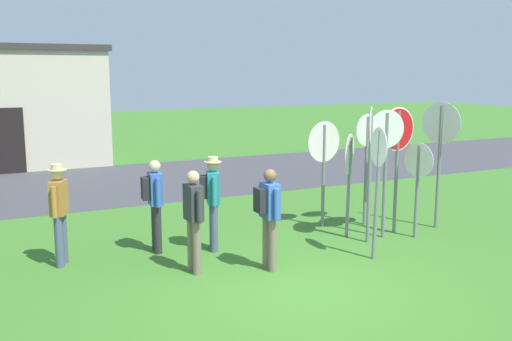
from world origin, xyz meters
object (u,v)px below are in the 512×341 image
at_px(person_in_blue, 59,209).
at_px(stop_sign_tallest, 378,171).
at_px(stop_sign_low_front, 386,151).
at_px(stop_sign_rear_left, 398,146).
at_px(stop_sign_center_cluster, 418,174).
at_px(stop_sign_leaning_left, 370,152).
at_px(stop_sign_rear_right, 440,141).
at_px(stop_sign_leaning_right, 366,151).
at_px(person_near_signs, 194,216).
at_px(person_with_sunhat, 212,196).
at_px(stop_sign_nearest, 349,167).
at_px(person_on_left, 154,199).
at_px(stop_sign_far_back, 324,155).
at_px(person_in_teal, 269,212).

bearing_deg(person_in_blue, stop_sign_tallest, -22.55).
bearing_deg(stop_sign_low_front, stop_sign_rear_left, 21.73).
relative_size(stop_sign_rear_left, stop_sign_center_cluster, 1.35).
distance_m(stop_sign_leaning_left, person_in_blue, 5.66).
height_order(stop_sign_low_front, stop_sign_leaning_left, stop_sign_leaning_left).
height_order(stop_sign_tallest, stop_sign_rear_right, stop_sign_rear_right).
relative_size(stop_sign_tallest, stop_sign_center_cluster, 1.22).
bearing_deg(stop_sign_leaning_right, person_near_signs, -164.12).
xyz_separation_m(stop_sign_low_front, stop_sign_leaning_right, (0.26, 0.95, -0.12)).
distance_m(stop_sign_center_cluster, person_in_blue, 6.67).
relative_size(stop_sign_center_cluster, person_near_signs, 1.12).
bearing_deg(person_with_sunhat, person_in_blue, 172.39).
relative_size(stop_sign_low_front, stop_sign_rear_right, 0.96).
height_order(stop_sign_rear_left, stop_sign_leaning_right, stop_sign_rear_left).
distance_m(stop_sign_nearest, person_in_blue, 5.40).
height_order(stop_sign_center_cluster, person_on_left, stop_sign_center_cluster).
distance_m(stop_sign_rear_right, stop_sign_center_cluster, 1.11).
bearing_deg(stop_sign_far_back, stop_sign_rear_left, -43.25).
xyz_separation_m(stop_sign_center_cluster, person_in_teal, (-3.49, -0.40, -0.29)).
bearing_deg(person_in_blue, stop_sign_nearest, -7.81).
bearing_deg(stop_sign_center_cluster, person_near_signs, 179.83).
height_order(stop_sign_leaning_right, person_in_blue, stop_sign_leaning_right).
distance_m(stop_sign_leaning_right, stop_sign_center_cluster, 1.32).
height_order(stop_sign_rear_right, stop_sign_leaning_left, stop_sign_rear_right).
relative_size(person_near_signs, person_with_sunhat, 0.97).
bearing_deg(stop_sign_rear_left, person_on_left, 169.44).
relative_size(stop_sign_far_back, stop_sign_leaning_right, 0.94).
bearing_deg(person_in_blue, person_with_sunhat, -7.61).
height_order(stop_sign_tallest, person_in_teal, stop_sign_tallest).
bearing_deg(stop_sign_rear_left, stop_sign_center_cluster, -72.18).
height_order(stop_sign_far_back, person_in_teal, stop_sign_far_back).
relative_size(person_in_teal, person_on_left, 1.00).
xyz_separation_m(stop_sign_leaning_right, stop_sign_leaning_left, (-0.74, -1.09, 0.16)).
bearing_deg(person_near_signs, stop_sign_leaning_right, 15.88).
height_order(person_on_left, person_with_sunhat, person_with_sunhat).
xyz_separation_m(stop_sign_low_front, person_near_signs, (-4.06, -0.28, -0.77)).
bearing_deg(person_in_blue, person_in_teal, -29.77).
bearing_deg(stop_sign_far_back, stop_sign_leaning_left, -82.56).
xyz_separation_m(stop_sign_center_cluster, person_with_sunhat, (-3.92, 1.00, -0.26)).
bearing_deg(stop_sign_rear_left, person_with_sunhat, 171.93).
bearing_deg(stop_sign_nearest, stop_sign_rear_left, -8.24).
xyz_separation_m(stop_sign_low_front, person_in_blue, (-5.96, 1.05, -0.74)).
bearing_deg(stop_sign_leaning_right, stop_sign_rear_left, -77.88).
xyz_separation_m(person_in_blue, person_near_signs, (1.90, -1.33, -0.03)).
bearing_deg(person_in_teal, stop_sign_rear_left, 14.42).
relative_size(stop_sign_rear_left, person_near_signs, 1.51).
bearing_deg(person_near_signs, person_in_blue, 144.95).
xyz_separation_m(stop_sign_rear_left, stop_sign_low_front, (-0.42, -0.17, -0.06)).
xyz_separation_m(person_in_blue, person_on_left, (1.64, 0.00, -0.00)).
distance_m(stop_sign_tallest, stop_sign_center_cluster, 1.73).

